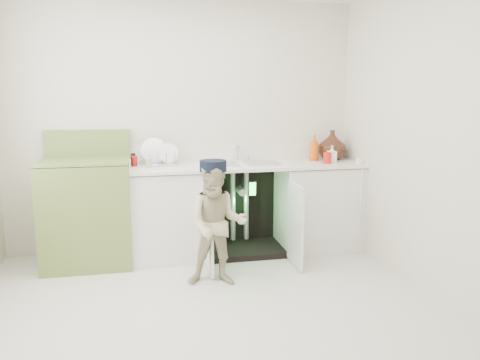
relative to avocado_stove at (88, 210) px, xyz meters
name	(u,v)px	position (x,y,z in m)	size (l,w,h in m)	color
ground	(203,309)	(0.92, -1.18, -0.51)	(3.50, 3.50, 0.00)	beige
room_shell	(200,142)	(0.92, -1.18, 0.74)	(6.00, 5.50, 1.26)	beige
counter_run	(244,206)	(1.50, 0.03, -0.04)	(2.44, 1.02, 1.21)	white
avocado_stove	(88,210)	(0.00, 0.00, 0.00)	(0.80, 0.65, 1.24)	olive
repair_worker	(217,223)	(1.11, -0.74, 0.02)	(0.72, 0.66, 1.05)	#C1B18B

